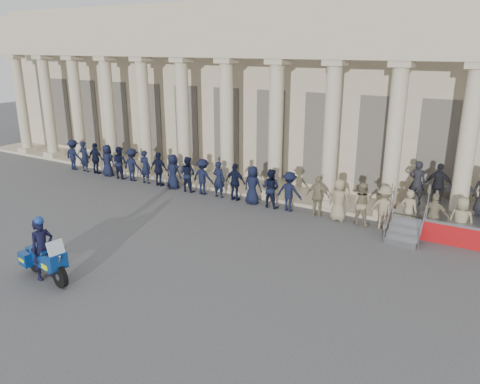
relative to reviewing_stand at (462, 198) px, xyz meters
name	(u,v)px	position (x,y,z in m)	size (l,w,h in m)	color
ground	(133,255)	(-9.19, -7.92, -1.38)	(90.00, 90.00, 0.00)	#4B4B4D
building	(310,88)	(-9.19, 6.83, 3.14)	(40.00, 12.50, 9.00)	tan
officer_rank	(220,180)	(-10.10, -1.10, -0.51)	(21.30, 0.66, 1.73)	black
reviewing_stand	(462,198)	(0.00, 0.00, 0.00)	(4.16, 4.01, 2.55)	gray
motorcycle	(46,260)	(-10.18, -10.54, -0.75)	(2.27, 1.06, 1.46)	black
rider	(42,248)	(-10.30, -10.52, -0.39)	(0.58, 0.77, 2.02)	black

